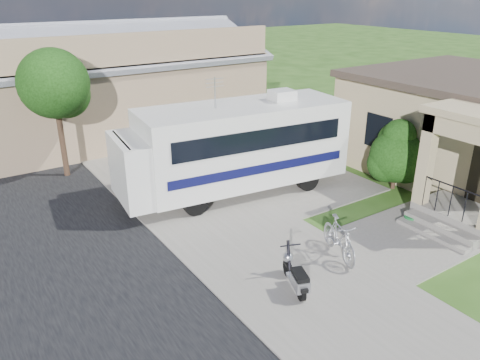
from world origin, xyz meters
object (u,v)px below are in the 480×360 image
shrub (397,153)px  bicycle (339,240)px  scooter (296,276)px  garden_hose (411,220)px  motorhome (235,145)px

shrub → bicycle: shrub is taller
shrub → bicycle: size_ratio=1.41×
scooter → bicycle: bearing=36.1°
shrub → garden_hose: bearing=-129.1°
bicycle → shrub: bearing=43.1°
motorhome → scooter: motorhome is taller
motorhome → bicycle: bearing=-84.9°
scooter → shrub: bearing=43.5°
garden_hose → shrub: bearing=50.9°
shrub → bicycle: 5.40m
bicycle → garden_hose: size_ratio=4.26×
scooter → garden_hose: 5.07m
motorhome → scooter: bearing=-103.1°
motorhome → bicycle: size_ratio=4.48×
shrub → scooter: (-6.66, -2.76, -0.83)m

